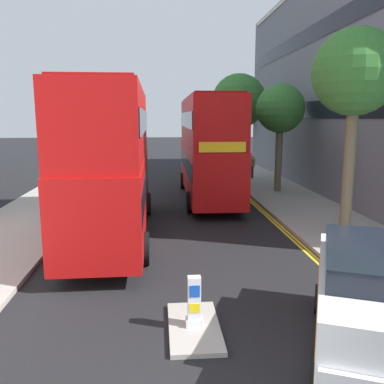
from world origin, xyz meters
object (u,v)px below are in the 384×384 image
double_decker_bus_away (112,158)px  taxi_minivan (371,304)px  keep_left_bollard (194,303)px  pedestrian_far (252,167)px  double_decker_bus_oncoming (208,145)px

double_decker_bus_away → taxi_minivan: double_decker_bus_away is taller
keep_left_bollard → pedestrian_far: bearing=73.8°
taxi_minivan → pedestrian_far: size_ratio=3.18×
double_decker_bus_away → taxi_minivan: size_ratio=2.10×
taxi_minivan → pedestrian_far: bearing=82.7°
keep_left_bollard → double_decker_bus_away: (-2.48, 7.41, 2.42)m
double_decker_bus_oncoming → pedestrian_far: 8.05m
keep_left_bollard → double_decker_bus_oncoming: double_decker_bus_oncoming is taller
keep_left_bollard → taxi_minivan: taxi_minivan is taller
double_decker_bus_away → pedestrian_far: (8.56, 13.53, -2.04)m
double_decker_bus_oncoming → pedestrian_far: (4.06, 6.64, -2.04)m
double_decker_bus_oncoming → taxi_minivan: double_decker_bus_oncoming is taller
keep_left_bollard → double_decker_bus_away: size_ratio=0.10×
keep_left_bollard → double_decker_bus_oncoming: bearing=82.0°
double_decker_bus_oncoming → keep_left_bollard: bearing=-98.0°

